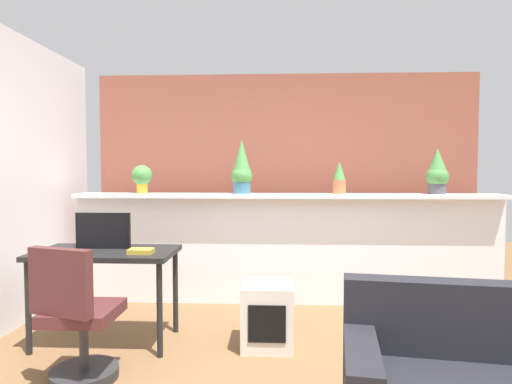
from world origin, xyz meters
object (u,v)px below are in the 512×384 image
Objects in this scene: tv_monitor at (103,231)px; desk at (106,261)px; book_on_desk at (141,251)px; side_cube_shelf at (267,315)px; potted_plant_3 at (437,172)px; potted_plant_0 at (142,177)px; office_chair at (77,325)px; potted_plant_1 at (242,169)px; potted_plant_2 at (339,178)px.

desk is at bearing -57.49° from tv_monitor.
side_cube_shelf is at bearing 5.86° from book_on_desk.
potted_plant_3 reaches higher than book_on_desk.
potted_plant_0 is 0.27× the size of desk.
office_chair is at bearing -80.64° from tv_monitor.
potted_plant_0 is at bearing 179.32° from potted_plant_1.
desk is at bearing -151.30° from potted_plant_2.
office_chair is (-2.93, -1.77, -0.98)m from potted_plant_3.
potted_plant_3 reaches higher than potted_plant_0.
potted_plant_1 is 1.55m from tv_monitor.
potted_plant_2 reaches higher than book_on_desk.
office_chair is 1.82× the size of side_cube_shelf.
book_on_desk is at bearing -20.08° from desk.
potted_plant_3 reaches higher than office_chair.
office_chair is at bearing -83.86° from desk.
book_on_desk is (0.37, -1.23, -0.55)m from potted_plant_0.
book_on_desk is at bearing -144.16° from potted_plant_2.
potted_plant_2 is at bearing 26.34° from tv_monitor.
office_chair is at bearing -86.09° from potted_plant_0.
desk is at bearing 159.92° from book_on_desk.
potted_plant_3 reaches higher than side_cube_shelf.
potted_plant_3 is at bearing 0.26° from potted_plant_1.
book_on_desk is (-0.97, -0.10, 0.52)m from side_cube_shelf.
potted_plant_3 is 2.53× the size of book_on_desk.
tv_monitor is at bearing 99.36° from office_chair.
desk is (0.05, -1.11, -0.65)m from potted_plant_0.
book_on_desk is (0.32, -0.12, 0.10)m from desk.
potted_plant_2 reaches higher than tv_monitor.
desk is at bearing 96.14° from office_chair.
potted_plant_0 is 0.88× the size of potted_plant_2.
book_on_desk is at bearing 65.04° from office_chair.
office_chair is 1.39m from side_cube_shelf.
potted_plant_2 reaches higher than side_cube_shelf.
potted_plant_1 is 1.67× the size of potted_plant_2.
potted_plant_2 is 0.31× the size of desk.
tv_monitor is at bearing -136.05° from potted_plant_1.
side_cube_shelf is (-0.72, -1.12, -1.06)m from potted_plant_2.
side_cube_shelf is (0.29, -1.12, -1.15)m from potted_plant_1.
tv_monitor is at bearing 152.10° from book_on_desk.
potted_plant_2 reaches higher than office_chair.
office_chair is (-0.93, -1.76, -1.02)m from potted_plant_1.
potted_plant_1 reaches higher than book_on_desk.
potted_plant_0 is 1.40m from book_on_desk.
side_cube_shelf is at bearing 27.66° from office_chair.
potted_plant_1 is 1.63m from side_cube_shelf.
potted_plant_3 is 3.27m from desk.
tv_monitor reaches higher than side_cube_shelf.
potted_plant_2 is at bearing -179.70° from potted_plant_3.
potted_plant_3 is at bearing 20.24° from desk.
potted_plant_3 is at bearing 24.57° from book_on_desk.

